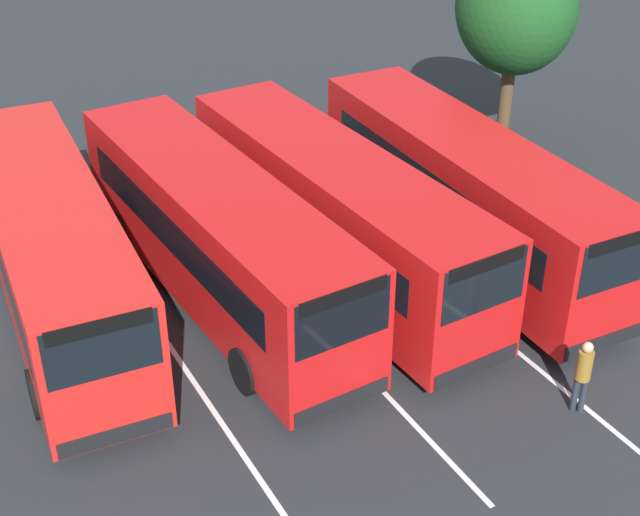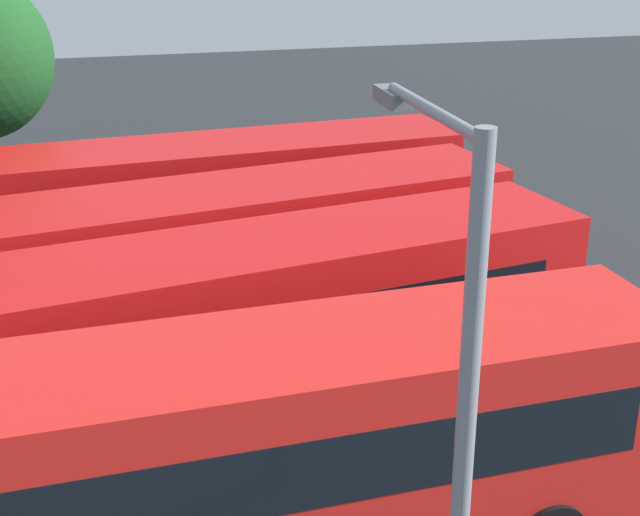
# 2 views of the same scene
# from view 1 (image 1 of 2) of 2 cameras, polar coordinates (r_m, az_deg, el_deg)

# --- Properties ---
(ground_plane) EXTENTS (79.62, 79.62, 0.00)m
(ground_plane) POSITION_cam_1_polar(r_m,az_deg,el_deg) (23.02, -2.52, -1.62)
(ground_plane) COLOR #232628
(bus_far_left) EXTENTS (11.15, 2.91, 3.33)m
(bus_far_left) POSITION_cam_1_polar(r_m,az_deg,el_deg) (21.78, -16.62, 0.58)
(bus_far_left) COLOR red
(bus_far_left) RESTS_ON ground
(bus_center_left) EXTENTS (11.30, 4.19, 3.33)m
(bus_center_left) POSITION_cam_1_polar(r_m,az_deg,el_deg) (21.60, -6.52, 1.51)
(bus_center_left) COLOR red
(bus_center_left) RESTS_ON ground
(bus_center_right) EXTENTS (11.30, 4.16, 3.33)m
(bus_center_right) POSITION_cam_1_polar(r_m,az_deg,el_deg) (22.48, 1.11, 2.98)
(bus_center_right) COLOR red
(bus_center_right) RESTS_ON ground
(bus_far_right) EXTENTS (11.22, 3.27, 3.33)m
(bus_far_right) POSITION_cam_1_polar(r_m,az_deg,el_deg) (23.78, 9.29, 4.22)
(bus_far_right) COLOR red
(bus_far_right) RESTS_ON ground
(pedestrian) EXTENTS (0.45, 0.45, 1.75)m
(pedestrian) POSITION_cam_1_polar(r_m,az_deg,el_deg) (19.14, 16.38, -6.91)
(pedestrian) COLOR #232833
(pedestrian) RESTS_ON ground
(depot_tree) EXTENTS (4.11, 3.70, 6.87)m
(depot_tree) POSITION_cam_1_polar(r_m,az_deg,el_deg) (29.81, 12.35, 15.32)
(depot_tree) COLOR #4C3823
(depot_tree) RESTS_ON ground
(lane_stripe_outer_left) EXTENTS (17.29, 2.01, 0.01)m
(lane_stripe_outer_left) POSITION_cam_1_polar(r_m,az_deg,el_deg) (22.29, -10.92, -3.42)
(lane_stripe_outer_left) COLOR silver
(lane_stripe_outer_left) RESTS_ON ground
(lane_stripe_inner_left) EXTENTS (17.29, 2.01, 0.01)m
(lane_stripe_inner_left) POSITION_cam_1_polar(r_m,az_deg,el_deg) (23.02, -2.52, -1.61)
(lane_stripe_inner_left) COLOR silver
(lane_stripe_inner_left) RESTS_ON ground
(lane_stripe_inner_right) EXTENTS (17.29, 2.01, 0.01)m
(lane_stripe_inner_right) POSITION_cam_1_polar(r_m,az_deg,el_deg) (24.23, 5.20, 0.09)
(lane_stripe_inner_right) COLOR silver
(lane_stripe_inner_right) RESTS_ON ground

